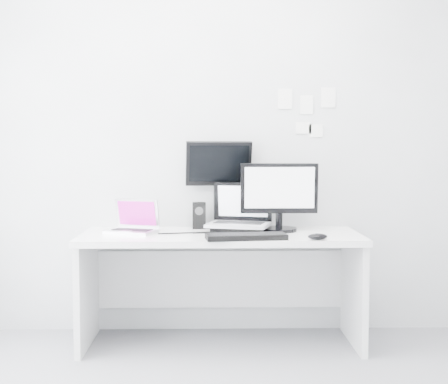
# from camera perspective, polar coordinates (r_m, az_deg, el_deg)

# --- Properties ---
(back_wall) EXTENTS (3.60, 0.00, 3.60)m
(back_wall) POSITION_cam_1_polar(r_m,az_deg,el_deg) (4.41, -0.35, 4.89)
(back_wall) COLOR silver
(back_wall) RESTS_ON ground
(desk) EXTENTS (1.80, 0.70, 0.73)m
(desk) POSITION_cam_1_polar(r_m,az_deg,el_deg) (4.16, -0.28, -8.73)
(desk) COLOR white
(desk) RESTS_ON ground
(macbook) EXTENTS (0.37, 0.32, 0.23)m
(macbook) POSITION_cam_1_polar(r_m,az_deg,el_deg) (4.14, -8.37, -2.10)
(macbook) COLOR silver
(macbook) RESTS_ON desk
(speaker) EXTENTS (0.10, 0.10, 0.18)m
(speaker) POSITION_cam_1_polar(r_m,az_deg,el_deg) (4.34, -2.25, -2.13)
(speaker) COLOR black
(speaker) RESTS_ON desk
(dell_laptop) EXTENTS (0.46, 0.40, 0.33)m
(dell_laptop) POSITION_cam_1_polar(r_m,az_deg,el_deg) (4.18, 1.31, -1.32)
(dell_laptop) COLOR #ABADB2
(dell_laptop) RESTS_ON desk
(rear_monitor) EXTENTS (0.47, 0.22, 0.61)m
(rear_monitor) POSITION_cam_1_polar(r_m,az_deg,el_deg) (4.38, -0.52, 0.79)
(rear_monitor) COLOR black
(rear_monitor) RESTS_ON desk
(samsung_monitor) EXTENTS (0.51, 0.24, 0.47)m
(samsung_monitor) POSITION_cam_1_polar(r_m,az_deg,el_deg) (4.19, 5.00, -0.37)
(samsung_monitor) COLOR black
(samsung_monitor) RESTS_ON desk
(keyboard) EXTENTS (0.50, 0.23, 0.03)m
(keyboard) POSITION_cam_1_polar(r_m,az_deg,el_deg) (3.85, 2.00, -4.02)
(keyboard) COLOR black
(keyboard) RESTS_ON desk
(mouse) EXTENTS (0.13, 0.09, 0.04)m
(mouse) POSITION_cam_1_polar(r_m,az_deg,el_deg) (3.86, 8.43, -3.99)
(mouse) COLOR black
(mouse) RESTS_ON desk
(wall_note_0) EXTENTS (0.10, 0.00, 0.14)m
(wall_note_0) POSITION_cam_1_polar(r_m,az_deg,el_deg) (4.44, 5.52, 8.35)
(wall_note_0) COLOR white
(wall_note_0) RESTS_ON back_wall
(wall_note_1) EXTENTS (0.09, 0.00, 0.13)m
(wall_note_1) POSITION_cam_1_polar(r_m,az_deg,el_deg) (4.46, 7.45, 7.80)
(wall_note_1) COLOR white
(wall_note_1) RESTS_ON back_wall
(wall_note_2) EXTENTS (0.10, 0.00, 0.14)m
(wall_note_2) POSITION_cam_1_polar(r_m,az_deg,el_deg) (4.49, 9.37, 8.40)
(wall_note_2) COLOR white
(wall_note_2) RESTS_ON back_wall
(wall_note_3) EXTENTS (0.11, 0.00, 0.08)m
(wall_note_3) POSITION_cam_1_polar(r_m,az_deg,el_deg) (4.45, 7.17, 5.75)
(wall_note_3) COLOR white
(wall_note_3) RESTS_ON back_wall
(wall_note_4) EXTENTS (0.10, 0.00, 0.09)m
(wall_note_4) POSITION_cam_1_polar(r_m,az_deg,el_deg) (4.46, 8.27, 5.48)
(wall_note_4) COLOR white
(wall_note_4) RESTS_ON back_wall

